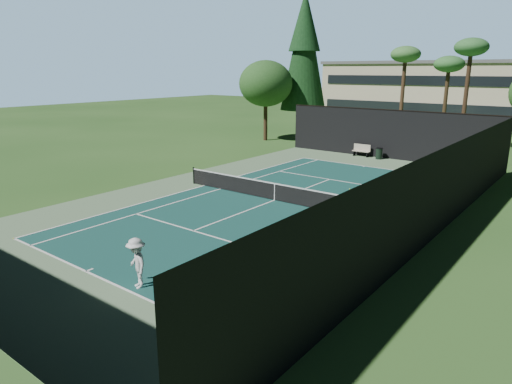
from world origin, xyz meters
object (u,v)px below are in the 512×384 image
(tennis_net, at_px, (275,191))
(tennis_ball_d, at_px, (260,180))
(tennis_ball_b, at_px, (279,196))
(tennis_ball_a, at_px, (13,238))
(tennis_ball_c, at_px, (350,189))
(park_bench, at_px, (362,150))
(trash_bin, at_px, (379,153))
(player, at_px, (137,263))

(tennis_net, height_order, tennis_ball_d, tennis_net)
(tennis_ball_d, bearing_deg, tennis_ball_b, -36.96)
(tennis_net, height_order, tennis_ball_a, tennis_net)
(tennis_ball_c, bearing_deg, tennis_net, -115.26)
(tennis_ball_c, xyz_separation_m, tennis_ball_d, (-5.72, -1.60, -0.00))
(tennis_net, relative_size, tennis_ball_b, 168.24)
(tennis_ball_d, xyz_separation_m, park_bench, (1.41, 12.39, 0.51))
(tennis_ball_b, bearing_deg, tennis_ball_d, 143.04)
(tennis_ball_a, bearing_deg, tennis_ball_c, 65.10)
(park_bench, bearing_deg, tennis_net, -82.56)
(tennis_ball_c, height_order, tennis_ball_d, tennis_ball_c)
(tennis_net, xyz_separation_m, trash_bin, (-0.34, 15.29, -0.08))
(tennis_net, bearing_deg, trash_bin, 91.27)
(tennis_ball_b, xyz_separation_m, tennis_ball_c, (2.57, 3.97, 0.00))
(tennis_ball_c, bearing_deg, tennis_ball_d, -164.34)
(tennis_net, bearing_deg, tennis_ball_d, 137.13)
(player, distance_m, tennis_ball_a, 8.06)
(tennis_ball_c, bearing_deg, park_bench, 111.76)
(tennis_ball_b, distance_m, park_bench, 14.87)
(player, relative_size, tennis_ball_d, 23.13)
(tennis_net, height_order, player, player)
(tennis_ball_d, height_order, trash_bin, trash_bin)
(tennis_ball_d, bearing_deg, player, -67.92)
(tennis_net, distance_m, tennis_ball_b, 1.03)
(tennis_net, bearing_deg, player, -77.68)
(tennis_ball_b, distance_m, tennis_ball_c, 4.73)
(tennis_ball_c, distance_m, park_bench, 11.63)
(tennis_ball_a, relative_size, trash_bin, 0.06)
(player, xyz_separation_m, tennis_ball_d, (-5.96, 14.69, -0.84))
(tennis_ball_c, height_order, park_bench, park_bench)
(tennis_ball_d, bearing_deg, tennis_net, -42.87)
(player, bearing_deg, tennis_ball_a, -153.56)
(tennis_net, height_order, park_bench, tennis_net)
(player, relative_size, tennis_ball_b, 22.99)
(tennis_net, distance_m, tennis_ball_d, 4.74)
(trash_bin, bearing_deg, tennis_ball_c, -76.04)
(player, bearing_deg, trash_bin, 119.36)
(trash_bin, bearing_deg, tennis_ball_a, -100.73)
(tennis_ball_c, bearing_deg, tennis_ball_a, -114.90)
(tennis_ball_a, height_order, trash_bin, trash_bin)
(tennis_ball_a, relative_size, tennis_ball_c, 0.75)
(tennis_net, distance_m, player, 11.76)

